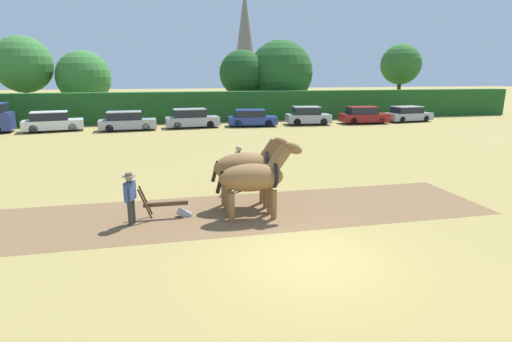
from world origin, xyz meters
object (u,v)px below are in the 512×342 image
Objects in this scene: tree_center at (281,73)px; tree_far_left at (23,65)px; parked_car_center_left at (127,121)px; parked_car_center at (192,119)px; church_spire at (245,42)px; tree_left at (84,77)px; parked_car_end_right at (408,114)px; farmer_beside_team at (239,164)px; parked_car_center_right at (252,118)px; draft_horse_lead_right at (248,167)px; tree_center_left at (242,74)px; farmer_at_plow at (130,195)px; parked_car_left at (52,122)px; draft_horse_lead_left at (255,177)px; tree_center_right at (401,65)px; parked_car_far_right at (363,115)px; parked_car_right at (308,116)px; plow at (170,208)px.

tree_far_left is at bearing 178.00° from tree_center.
parked_car_center is at bearing 2.40° from parked_car_center_left.
church_spire is (27.49, 29.18, 4.68)m from tree_far_left.
parked_car_end_right is (30.03, -10.06, -3.36)m from tree_left.
farmer_beside_team is at bearing -101.73° from church_spire.
draft_horse_lead_right is at bearing -96.33° from parked_car_center_right.
parked_car_center is (-10.21, -8.61, -3.74)m from tree_center.
tree_left is at bearing 110.59° from parked_car_center_left.
tree_center reaches higher than parked_car_end_right.
tree_center_left is 1.59× the size of parked_car_center_right.
farmer_at_plow is (-9.33, -30.43, -3.52)m from tree_center_left.
tree_center is at bearing 10.78° from parked_car_left.
church_spire is 10.78× the size of farmer_beside_team.
farmer_beside_team is at bearing 89.61° from draft_horse_lead_left.
parked_car_center_left is at bearing 105.64° from draft_horse_lead_right.
tree_center_right is 4.88× the size of farmer_at_plow.
parked_car_far_right is at bearing 4.31° from parked_car_center_right.
parked_car_end_right is (23.54, 21.84, -0.22)m from farmer_at_plow.
parked_car_right is (-14.41, -8.87, -4.67)m from tree_center_right.
farmer_beside_team is (15.48, -28.70, -4.21)m from tree_far_left.
parked_car_center_right is at bearing 174.67° from parked_car_end_right.
parked_car_right reaches higher than plow.
draft_horse_lead_left is (15.43, -31.70, -3.94)m from tree_far_left.
tree_center_left is at bearing 90.56° from parked_car_center_right.
tree_center_right reaches higher than plow.
tree_far_left is at bearing 116.57° from draft_horse_lead_left.
draft_horse_lead_left is 0.62× the size of parked_car_center.
tree_left reaches higher than farmer_at_plow.
tree_center_left is 31.38m from church_spire.
farmer_beside_team reaches higher than farmer_at_plow.
parked_car_center_left is (-17.59, -39.21, -9.21)m from church_spire.
plow is 24.72m from parked_car_right.
church_spire is at bearing 47.94° from parked_car_left.
tree_far_left reaches higher than parked_car_end_right.
tree_center_right is 4.40× the size of farmer_beside_team.
tree_center_left is 31.33m from draft_horse_lead_left.
parked_car_center is at bearing -175.81° from parked_car_center_right.
parked_car_center_left is at bearing 104.91° from draft_horse_lead_left.
parked_car_far_right is (9.39, -9.04, -3.69)m from tree_center_left.
farmer_beside_team is 0.41× the size of parked_car_center_right.
tree_center is at bearing 1.99° from tree_center_left.
parked_car_left reaches higher than parked_car_center_right.
parked_car_right reaches higher than parked_car_far_right.
draft_horse_lead_right is 0.63× the size of parked_car_center_right.
draft_horse_lead_left reaches higher than draft_horse_lead_right.
church_spire reaches higher than tree_center_left.
parked_car_center_left is (-2.94, 21.09, 0.40)m from plow.
parked_car_center_left is (4.69, -10.47, -3.33)m from tree_left.
tree_center_right is at bearing 48.99° from parked_car_far_right.
parked_car_end_right is at bearing 47.21° from draft_horse_lead_right.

